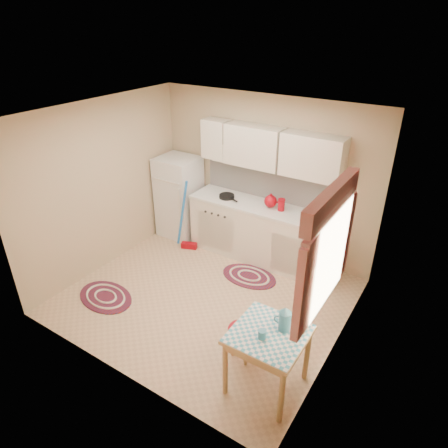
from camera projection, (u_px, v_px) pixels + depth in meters
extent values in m
plane|color=tan|center=(207.00, 296.00, 5.56)|extent=(3.60, 3.60, 0.00)
cube|color=silver|center=(202.00, 115.00, 4.39)|extent=(3.60, 3.20, 0.04)
cube|color=tan|center=(264.00, 177.00, 6.16)|extent=(3.60, 0.04, 2.50)
cube|color=tan|center=(108.00, 280.00, 3.78)|extent=(3.60, 0.04, 2.50)
cube|color=tan|center=(104.00, 186.00, 5.83)|extent=(0.04, 3.20, 2.50)
cube|color=tan|center=(347.00, 259.00, 4.11)|extent=(0.04, 3.20, 2.50)
cube|color=silver|center=(271.00, 182.00, 6.12)|extent=(2.25, 0.03, 0.55)
cube|color=silver|center=(268.00, 148.00, 5.74)|extent=(2.25, 0.33, 0.60)
cube|color=white|center=(331.00, 258.00, 3.57)|extent=(0.04, 0.85, 0.95)
cube|color=white|center=(179.00, 197.00, 6.84)|extent=(0.65, 0.60, 1.40)
cube|color=silver|center=(259.00, 233.00, 6.27)|extent=(2.25, 0.60, 0.88)
cube|color=silver|center=(261.00, 206.00, 6.05)|extent=(2.27, 0.62, 0.04)
cylinder|color=black|center=(227.00, 196.00, 6.27)|extent=(0.31, 0.31, 0.05)
cylinder|color=#990511|center=(281.00, 205.00, 5.84)|extent=(0.10, 0.10, 0.16)
cube|color=tan|center=(267.00, 360.00, 4.07)|extent=(0.72, 0.72, 0.72)
cylinder|color=#990511|center=(242.00, 343.00, 4.48)|extent=(0.44, 0.44, 0.42)
cylinder|color=teal|center=(262.00, 335.00, 3.82)|extent=(0.10, 0.10, 0.10)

